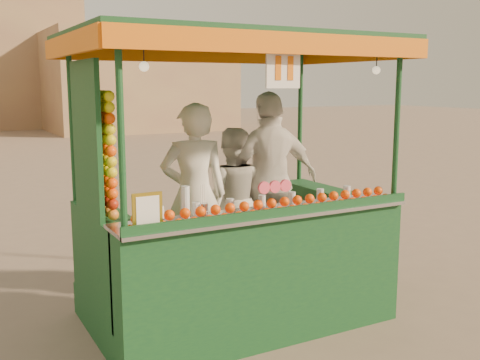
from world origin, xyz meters
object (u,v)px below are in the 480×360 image
juice_cart (232,234)px  vendor_middle (232,199)px  vendor_right (271,180)px  vendor_left (194,195)px

juice_cart → vendor_middle: 0.73m
vendor_right → vendor_middle: bearing=-11.1°
vendor_middle → vendor_right: (0.43, -0.12, 0.19)m
vendor_left → vendor_middle: 0.62m
juice_cart → vendor_middle: bearing=62.4°
vendor_left → vendor_middle: (0.56, 0.24, -0.14)m
vendor_left → vendor_middle: size_ratio=1.18×
juice_cart → vendor_middle: size_ratio=1.97×
vendor_middle → vendor_right: vendor_right is taller
vendor_left → vendor_right: bearing=-157.0°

